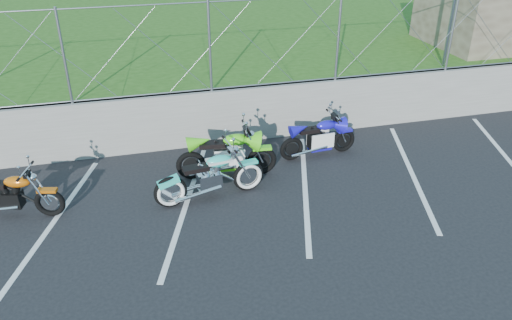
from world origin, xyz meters
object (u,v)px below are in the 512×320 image
object	(u,v)px
sportbike_green	(228,156)
sportbike_blue	(319,139)
cruiser_turquoise	(212,178)
naked_orange	(12,197)

from	to	relation	value
sportbike_green	sportbike_blue	xyz separation A→B (m)	(2.17, 0.40, -0.06)
cruiser_turquoise	sportbike_blue	xyz separation A→B (m)	(2.65, 1.16, -0.03)
sportbike_blue	naked_orange	bearing A→B (deg)	-176.69
naked_orange	sportbike_green	size ratio (longest dim) A/B	0.90
naked_orange	sportbike_blue	size ratio (longest dim) A/B	1.02
cruiser_turquoise	sportbike_green	distance (m)	0.90
sportbike_green	sportbike_blue	distance (m)	2.20
naked_orange	sportbike_green	distance (m)	4.09
naked_orange	sportbike_green	xyz separation A→B (m)	(4.07, 0.46, 0.06)
cruiser_turquoise	naked_orange	bearing A→B (deg)	167.21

